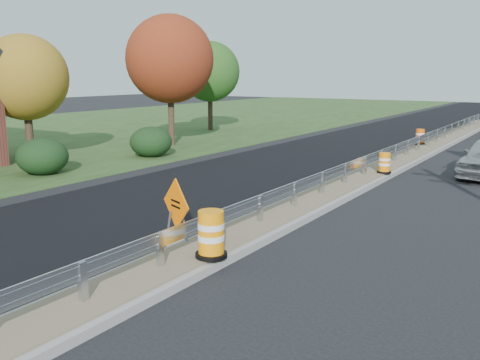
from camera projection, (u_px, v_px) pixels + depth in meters
The scene contains 14 objects.
ground at pixel (294, 213), 15.86m from camera, with size 140.00×140.00×0.00m, color black.
grass_verge_near at pixel (48, 134), 36.80m from camera, with size 30.00×120.00×0.03m, color #26461E.
milled_overlay at pixel (306, 157), 26.44m from camera, with size 7.20×120.00×0.01m, color black.
median at pixel (381, 170), 22.44m from camera, with size 1.60×55.00×0.23m.
guardrail at pixel (389, 152), 23.15m from camera, with size 0.10×46.15×0.72m.
hedge_mid at pixel (42, 156), 21.78m from camera, with size 2.09×2.09×1.52m, color black.
hedge_north at pixel (151, 142), 26.48m from camera, with size 2.09×2.09×1.52m, color black.
tree_near_yellow at pixel (25, 78), 24.67m from camera, with size 3.96×3.96×5.88m.
tree_near_red at pixel (170, 59), 30.04m from camera, with size 4.95×4.95×7.35m.
tree_near_back at pixel (210, 72), 38.36m from camera, with size 4.29×4.29×6.37m.
caution_sign at pixel (177, 230), 12.64m from camera, with size 1.13×0.51×1.68m.
barrel_median_near at pixel (211, 235), 11.30m from camera, with size 0.69×0.69×1.01m.
barrel_median_mid at pixel (384, 163), 20.97m from camera, with size 0.55×0.55×0.80m.
barrel_median_far at pixel (420, 137), 29.54m from camera, with size 0.57×0.57×0.84m.
Camera 1 is at (6.91, -13.81, 4.07)m, focal length 40.00 mm.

